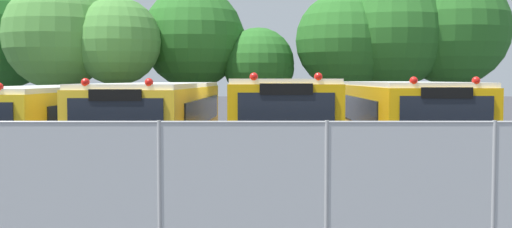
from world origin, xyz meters
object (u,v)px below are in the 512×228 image
tree_5 (339,40)px  tree_3 (195,39)px  tree_0 (0,32)px  school_bus_3 (398,121)px  tree_2 (113,40)px  school_bus_1 (158,122)px  school_bus_2 (279,119)px  tree_6 (396,33)px  tree_7 (450,29)px  school_bus_0 (42,123)px  tree_4 (259,65)px  tree_1 (59,34)px

tree_5 → tree_3: bearing=176.1°
tree_0 → tree_3: (8.94, -0.29, -0.31)m
tree_3 → tree_5: tree_3 is taller
school_bus_3 → tree_2: 13.43m
school_bus_1 → tree_0: 14.57m
school_bus_2 → tree_0: bearing=-40.2°
school_bus_3 → tree_6: 10.74m
tree_5 → tree_0: bearing=177.3°
tree_0 → tree_7: size_ratio=0.97×
school_bus_1 → tree_7: tree_7 is taller
tree_2 → tree_5: 9.89m
tree_0 → tree_6: size_ratio=1.00×
tree_5 → tree_6: size_ratio=0.90×
school_bus_0 → tree_4: 12.26m
tree_4 → tree_5: tree_5 is taller
school_bus_1 → tree_3: size_ratio=1.58×
school_bus_1 → tree_4: size_ratio=2.18×
school_bus_0 → tree_7: 18.48m
school_bus_1 → tree_7: size_ratio=1.45×
tree_1 → tree_5: tree_1 is taller
tree_1 → tree_4: size_ratio=1.37×
school_bus_1 → tree_2: bearing=-68.4°
tree_4 → tree_5: 3.80m
tree_6 → school_bus_1: bearing=-131.7°
school_bus_2 → school_bus_1: bearing=5.1°
tree_4 → school_bus_0: bearing=-121.8°
school_bus_1 → tree_4: 11.05m
tree_6 → school_bus_0: bearing=-141.2°
tree_0 → tree_2: 6.24m
tree_0 → tree_3: tree_0 is taller
school_bus_1 → tree_1: 11.01m
school_bus_0 → school_bus_2: (6.89, 0.07, 0.11)m
tree_3 → tree_7: bearing=-1.9°
tree_4 → tree_1: bearing=-170.0°
tree_2 → school_bus_2: bearing=-51.6°
school_bus_3 → tree_5: size_ratio=1.55×
school_bus_1 → school_bus_2: (3.49, 0.24, 0.06)m
tree_3 → school_bus_3: bearing=-56.9°
tree_4 → tree_6: tree_6 is taller
tree_4 → tree_6: bearing=-2.3°
tree_1 → tree_2: 2.44m
tree_1 → tree_6: tree_6 is taller
tree_3 → tree_4: (2.90, -0.30, -1.19)m
school_bus_2 → tree_5: size_ratio=1.64×
school_bus_2 → school_bus_3: (3.48, -0.01, -0.04)m
tree_2 → tree_5: size_ratio=0.93×
school_bus_1 → tree_0: tree_0 is taller
tree_5 → school_bus_0: bearing=-134.6°
school_bus_2 → tree_4: bearing=-86.1°
tree_4 → tree_3: bearing=174.1°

